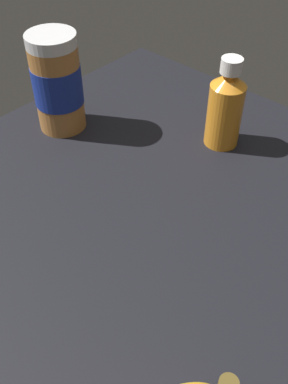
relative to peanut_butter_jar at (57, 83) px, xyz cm
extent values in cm
cube|color=black|center=(29.70, -6.56, -10.53)|extent=(80.37, 77.19, 4.51)
cylinder|color=#B27238|center=(0.00, 0.00, -0.90)|extent=(8.06, 8.06, 14.75)
cylinder|color=navy|center=(0.00, 0.00, -0.16)|extent=(8.22, 8.22, 6.64)
cylinder|color=silver|center=(0.00, 0.00, 7.44)|extent=(8.05, 8.05, 1.94)
cylinder|color=orange|center=(23.60, 14.63, -2.94)|extent=(5.70, 5.70, 10.66)
cone|color=orange|center=(23.60, 14.63, 3.48)|extent=(5.70, 5.70, 2.19)
cylinder|color=white|center=(23.60, 14.63, 5.72)|extent=(3.31, 3.31, 2.30)
camera|label=1|loc=(54.26, -38.78, 36.83)|focal=41.15mm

